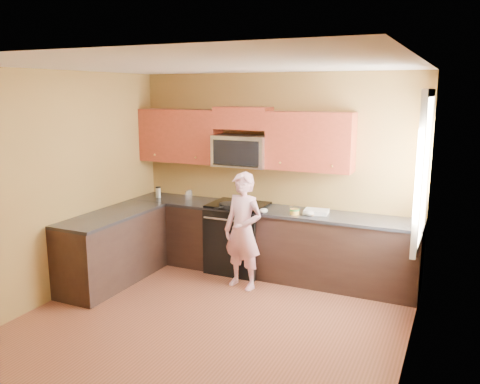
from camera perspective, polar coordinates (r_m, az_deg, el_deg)
The scene contains 26 objects.
floor at distance 5.45m, azimuth -3.94°, elevation -15.23°, with size 4.00×4.00×0.00m, color brown.
ceiling at distance 4.86m, azimuth -4.39°, elevation 14.44°, with size 4.00×4.00×0.00m, color white.
wall_back at distance 6.77m, azimuth 4.02°, elevation 2.19°, with size 4.00×4.00×0.00m, color olive.
wall_front at distance 3.44m, azimuth -20.54°, elevation -7.97°, with size 4.00×4.00×0.00m, color olive.
wall_left at distance 6.18m, azimuth -20.63°, elevation 0.55°, with size 4.00×4.00×0.00m, color olive.
wall_right at distance 4.41m, azimuth 19.33°, elevation -3.61°, with size 4.00×4.00×0.00m, color olive.
cabinet_back_run at distance 6.71m, azimuth 2.99°, elevation -5.88°, with size 4.00×0.60×0.88m, color black.
cabinet_left_run at distance 6.64m, azimuth -14.54°, elevation -6.46°, with size 0.60×1.60×0.88m, color black.
countertop_back at distance 6.58m, azimuth 3.00°, elevation -2.08°, with size 4.00×0.62×0.04m, color black.
countertop_left at distance 6.50m, azimuth -14.68°, elevation -2.61°, with size 0.62×1.60×0.04m, color black.
stove at distance 6.83m, azimuth -0.21°, elevation -5.24°, with size 0.76×0.65×0.95m, color black, non-canonical shape.
microwave at distance 6.72m, azimuth 0.23°, elevation 3.01°, with size 0.76×0.40×0.42m, color silver, non-canonical shape.
upper_cab_left at distance 7.22m, azimuth -6.84°, elevation 3.53°, with size 1.22×0.33×0.75m, color maroon, non-canonical shape.
upper_cab_right at distance 6.43m, azimuth 8.01°, elevation 2.50°, with size 1.12×0.33×0.75m, color maroon, non-canonical shape.
upper_cab_over_mw at distance 6.69m, azimuth 0.36°, elevation 8.57°, with size 0.76×0.33×0.30m, color maroon.
window at distance 5.53m, azimuth 20.57°, elevation 2.47°, with size 0.06×1.06×1.66m, color white, non-canonical shape.
woman at distance 6.17m, azimuth 0.36°, elevation -4.53°, with size 0.54×0.36×1.48m, color pink.
frying_pan at distance 6.49m, azimuth -1.25°, elevation -1.81°, with size 0.27×0.46×0.06m, color black, non-canonical shape.
butter_tub at distance 6.30m, azimuth 6.34°, elevation -2.58°, with size 0.12×0.12×0.09m, color #FFBD43, non-canonical shape.
toast_slice at distance 6.30m, azimuth 8.27°, elevation -2.55°, with size 0.11×0.11×0.01m, color #B27F47.
napkin_a at distance 6.33m, azimuth 2.74°, elevation -2.17°, with size 0.11×0.12×0.06m, color silver.
napkin_b at distance 6.24m, azimuth 8.01°, elevation -2.43°, with size 0.12×0.13×0.07m, color silver.
dish_towel at distance 6.36m, azimuth 8.83°, elevation -2.26°, with size 0.30×0.24×0.05m, color white.
travel_mug at distance 7.33m, azimuth -9.43°, elevation -0.64°, with size 0.08×0.08×0.16m, color silver, non-canonical shape.
glass_a at distance 7.21m, azimuth -5.85°, elevation -0.25°, with size 0.07×0.07×0.12m, color silver.
glass_c at distance 7.11m, azimuth -6.09°, elevation -0.42°, with size 0.07×0.07×0.12m, color silver.
Camera 1 is at (2.35, -4.25, 2.46)m, focal length 36.82 mm.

